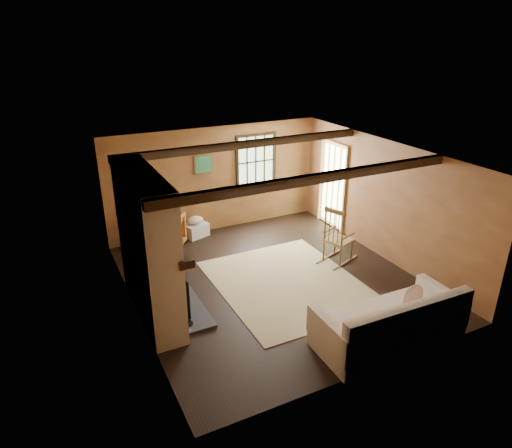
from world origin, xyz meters
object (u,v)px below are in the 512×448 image
fireplace (150,252)px  armchair (159,233)px  rocking_chair (337,239)px  sofa (391,326)px  laundry_basket (196,230)px

fireplace → armchair: bearing=72.4°
fireplace → rocking_chair: (3.75, 0.13, -0.61)m
rocking_chair → sofa: bearing=140.9°
fireplace → laundry_basket: 3.17m
sofa → laundry_basket: sofa is taller
sofa → fireplace: bearing=141.5°
laundry_basket → armchair: 1.02m
fireplace → sofa: fireplace is taller
laundry_basket → fireplace: bearing=-122.4°
rocking_chair → sofa: rocking_chair is taller
rocking_chair → fireplace: bearing=71.5°
fireplace → armchair: 2.40m
fireplace → sofa: size_ratio=1.07×
fireplace → laundry_basket: bearing=57.6°
sofa → armchair: sofa is taller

